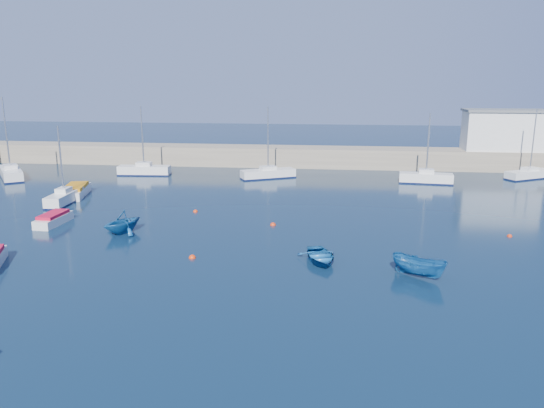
# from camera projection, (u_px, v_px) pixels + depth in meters

# --- Properties ---
(ground) EXTENTS (220.00, 220.00, 0.00)m
(ground) POSITION_uv_depth(u_px,v_px,m) (184.00, 305.00, 28.91)
(ground) COLOR #0C2036
(ground) RESTS_ON ground
(back_wall) EXTENTS (96.00, 4.50, 2.60)m
(back_wall) POSITION_uv_depth(u_px,v_px,m) (275.00, 156.00, 73.01)
(back_wall) COLOR gray
(back_wall) RESTS_ON ground
(harbor_office) EXTENTS (10.00, 4.00, 5.00)m
(harbor_office) POSITION_uv_depth(u_px,v_px,m) (504.00, 131.00, 68.82)
(harbor_office) COLOR silver
(harbor_office) RESTS_ON back_wall
(sailboat_3) EXTENTS (1.79, 5.65, 7.52)m
(sailboat_3) POSITION_uv_depth(u_px,v_px,m) (64.00, 197.00, 51.62)
(sailboat_3) COLOR silver
(sailboat_3) RESTS_ON ground
(sailboat_4) EXTENTS (6.10, 7.15, 9.70)m
(sailboat_4) POSITION_uv_depth(u_px,v_px,m) (11.00, 173.00, 64.18)
(sailboat_4) COLOR silver
(sailboat_4) RESTS_ON ground
(sailboat_5) EXTENTS (6.51, 2.22, 8.52)m
(sailboat_5) POSITION_uv_depth(u_px,v_px,m) (144.00, 170.00, 66.32)
(sailboat_5) COLOR silver
(sailboat_5) RESTS_ON ground
(sailboat_6) EXTENTS (6.71, 4.60, 8.63)m
(sailboat_6) POSITION_uv_depth(u_px,v_px,m) (268.00, 173.00, 64.28)
(sailboat_6) COLOR silver
(sailboat_6) RESTS_ON ground
(sailboat_7) EXTENTS (6.13, 2.29, 8.06)m
(sailboat_7) POSITION_uv_depth(u_px,v_px,m) (426.00, 178.00, 61.23)
(sailboat_7) COLOR silver
(sailboat_7) RESTS_ON ground
(sailboat_8) EXTENTS (6.40, 4.70, 8.30)m
(sailboat_8) POSITION_uv_depth(u_px,v_px,m) (529.00, 174.00, 63.98)
(sailboat_8) COLOR silver
(sailboat_8) RESTS_ON ground
(motorboat_1) EXTENTS (1.60, 4.08, 0.98)m
(motorboat_1) POSITION_uv_depth(u_px,v_px,m) (54.00, 219.00, 44.39)
(motorboat_1) COLOR silver
(motorboat_1) RESTS_ON ground
(motorboat_2) EXTENTS (3.19, 5.87, 1.15)m
(motorboat_2) POSITION_uv_depth(u_px,v_px,m) (76.00, 191.00, 54.83)
(motorboat_2) COLOR silver
(motorboat_2) RESTS_ON ground
(dinghy_center) EXTENTS (3.52, 4.26, 0.77)m
(dinghy_center) POSITION_uv_depth(u_px,v_px,m) (320.00, 256.00, 35.46)
(dinghy_center) COLOR #144F8B
(dinghy_center) RESTS_ON ground
(dinghy_left) EXTENTS (4.34, 4.52, 1.84)m
(dinghy_left) POSITION_uv_depth(u_px,v_px,m) (122.00, 222.00, 41.82)
(dinghy_left) COLOR #144F8B
(dinghy_left) RESTS_ON ground
(dinghy_right) EXTENTS (3.74, 3.07, 1.38)m
(dinghy_right) POSITION_uv_depth(u_px,v_px,m) (419.00, 267.00, 32.69)
(dinghy_right) COLOR #144F8B
(dinghy_right) RESTS_ON ground
(buoy_0) EXTENTS (0.49, 0.49, 0.49)m
(buoy_0) POSITION_uv_depth(u_px,v_px,m) (192.00, 258.00, 36.28)
(buoy_0) COLOR red
(buoy_0) RESTS_ON ground
(buoy_1) EXTENTS (0.49, 0.49, 0.49)m
(buoy_1) POSITION_uv_depth(u_px,v_px,m) (273.00, 225.00, 44.19)
(buoy_1) COLOR red
(buoy_1) RESTS_ON ground
(buoy_3) EXTENTS (0.43, 0.43, 0.43)m
(buoy_3) POSITION_uv_depth(u_px,v_px,m) (195.00, 212.00, 48.52)
(buoy_3) COLOR red
(buoy_3) RESTS_ON ground
(buoy_4) EXTENTS (0.40, 0.40, 0.40)m
(buoy_4) POSITION_uv_depth(u_px,v_px,m) (509.00, 237.00, 41.10)
(buoy_4) COLOR red
(buoy_4) RESTS_ON ground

